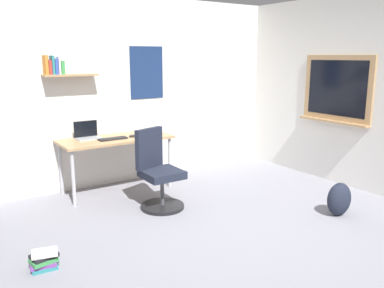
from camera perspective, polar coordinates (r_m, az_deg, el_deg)
ground_plane at (r=4.14m, az=6.26°, el=-13.31°), size 5.20×5.20×0.00m
wall_back at (r=5.83m, az=-9.21°, el=7.46°), size 5.00×0.30×2.60m
desk at (r=5.42m, az=-10.72°, el=0.12°), size 1.46×0.63×0.73m
office_chair at (r=4.82m, az=-4.84°, el=-4.31°), size 0.52×0.55×0.95m
laptop at (r=5.42m, az=-14.60°, el=1.30°), size 0.31×0.21×0.23m
keyboard at (r=5.31m, az=-11.15°, el=0.74°), size 0.37×0.13×0.02m
computer_mouse at (r=5.42m, az=-8.42°, el=1.15°), size 0.10×0.06×0.03m
coffee_mug at (r=5.65m, az=-4.77°, el=2.00°), size 0.08×0.08×0.09m
backpack at (r=4.92m, az=20.11°, el=-7.35°), size 0.32×0.22×0.38m
book_stack_on_floor at (r=3.80m, az=-20.24°, el=-15.15°), size 0.25×0.21×0.16m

